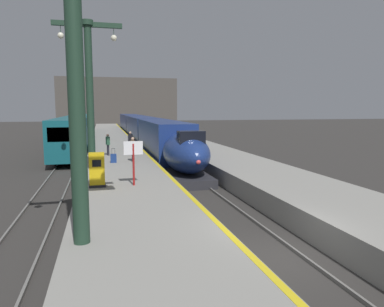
# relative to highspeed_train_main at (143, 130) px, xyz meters

# --- Properties ---
(ground_plane) EXTENTS (260.00, 260.00, 0.00)m
(ground_plane) POSITION_rel_highspeed_train_main_xyz_m (0.00, -37.09, -1.96)
(ground_plane) COLOR #33302D
(platform_left) EXTENTS (4.80, 110.00, 1.05)m
(platform_left) POSITION_rel_highspeed_train_main_xyz_m (-4.05, -12.34, -1.43)
(platform_left) COLOR gray
(platform_left) RESTS_ON ground
(platform_right) EXTENTS (4.80, 110.00, 1.05)m
(platform_right) POSITION_rel_highspeed_train_main_xyz_m (4.05, -12.34, -1.43)
(platform_right) COLOR gray
(platform_right) RESTS_ON ground
(platform_left_safety_stripe) EXTENTS (0.20, 107.80, 0.01)m
(platform_left_safety_stripe) POSITION_rel_highspeed_train_main_xyz_m (-1.77, -12.34, -0.90)
(platform_left_safety_stripe) COLOR yellow
(platform_left_safety_stripe) RESTS_ON platform_left
(rail_main_left) EXTENTS (0.08, 110.00, 0.12)m
(rail_main_left) POSITION_rel_highspeed_train_main_xyz_m (-0.75, -9.59, -1.90)
(rail_main_left) COLOR slate
(rail_main_left) RESTS_ON ground
(rail_main_right) EXTENTS (0.08, 110.00, 0.12)m
(rail_main_right) POSITION_rel_highspeed_train_main_xyz_m (0.75, -9.59, -1.90)
(rail_main_right) COLOR slate
(rail_main_right) RESTS_ON ground
(rail_secondary_left) EXTENTS (0.08, 110.00, 0.12)m
(rail_secondary_left) POSITION_rel_highspeed_train_main_xyz_m (-8.85, -9.59, -1.90)
(rail_secondary_left) COLOR slate
(rail_secondary_left) RESTS_ON ground
(rail_secondary_right) EXTENTS (0.08, 110.00, 0.12)m
(rail_secondary_right) POSITION_rel_highspeed_train_main_xyz_m (-7.35, -9.59, -1.90)
(rail_secondary_right) COLOR slate
(rail_secondary_right) RESTS_ON ground
(highspeed_train_main) EXTENTS (2.92, 56.51, 3.60)m
(highspeed_train_main) POSITION_rel_highspeed_train_main_xyz_m (0.00, 0.00, 0.00)
(highspeed_train_main) COLOR navy
(highspeed_train_main) RESTS_ON ground
(regional_train_adjacent) EXTENTS (2.85, 36.60, 3.80)m
(regional_train_adjacent) POSITION_rel_highspeed_train_main_xyz_m (-8.10, -0.31, 0.17)
(regional_train_adjacent) COLOR #145660
(regional_train_adjacent) RESTS_ON ground
(station_column_near) EXTENTS (4.00, 0.68, 9.67)m
(station_column_near) POSITION_rel_highspeed_train_main_xyz_m (-5.85, -37.03, 4.98)
(station_column_near) COLOR #1E3828
(station_column_near) RESTS_ON platform_left
(station_column_mid) EXTENTS (4.00, 0.68, 8.78)m
(station_column_mid) POSITION_rel_highspeed_train_main_xyz_m (-5.90, -24.40, 4.40)
(station_column_mid) COLOR #1E3828
(station_column_mid) RESTS_ON platform_left
(passenger_near_edge) EXTENTS (0.33, 0.54, 1.69)m
(passenger_near_edge) POSITION_rel_highspeed_train_main_xyz_m (-3.21, -22.07, 0.08)
(passenger_near_edge) COLOR #23232D
(passenger_near_edge) RESTS_ON platform_left
(passenger_mid_platform) EXTENTS (0.42, 0.45, 1.69)m
(passenger_mid_platform) POSITION_rel_highspeed_train_main_xyz_m (-2.89, -15.80, 0.08)
(passenger_mid_platform) COLOR #23232D
(passenger_mid_platform) RESTS_ON platform_left
(passenger_far_waiting) EXTENTS (0.32, 0.55, 1.69)m
(passenger_far_waiting) POSITION_rel_highspeed_train_main_xyz_m (-4.83, -18.33, 0.08)
(passenger_far_waiting) COLOR #23232D
(passenger_far_waiting) RESTS_ON platform_left
(rolling_suitcase) EXTENTS (0.40, 0.22, 0.98)m
(rolling_suitcase) POSITION_rel_highspeed_train_main_xyz_m (-4.55, -22.33, -0.60)
(rolling_suitcase) COLOR navy
(rolling_suitcase) RESTS_ON platform_left
(ticket_machine_yellow) EXTENTS (0.76, 0.62, 1.60)m
(ticket_machine_yellow) POSITION_rel_highspeed_train_main_xyz_m (-5.55, -29.80, -0.17)
(ticket_machine_yellow) COLOR yellow
(ticket_machine_yellow) RESTS_ON platform_left
(departure_info_board) EXTENTS (0.90, 0.10, 2.12)m
(departure_info_board) POSITION_rel_highspeed_train_main_xyz_m (-3.86, -29.94, 0.60)
(departure_info_board) COLOR maroon
(departure_info_board) RESTS_ON platform_left
(terminus_back_wall) EXTENTS (36.00, 2.00, 14.00)m
(terminus_back_wall) POSITION_rel_highspeed_train_main_xyz_m (0.00, 64.91, 5.04)
(terminus_back_wall) COLOR #4C4742
(terminus_back_wall) RESTS_ON ground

